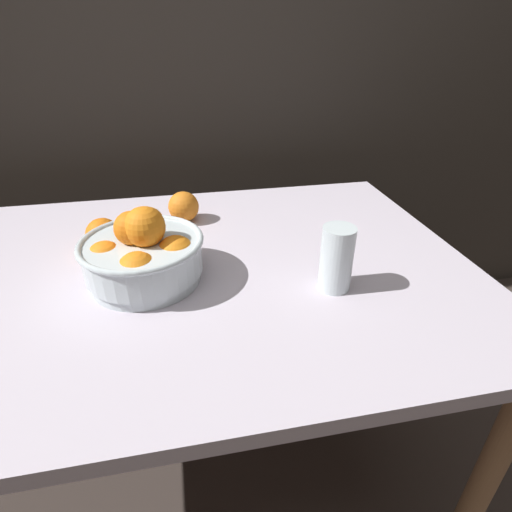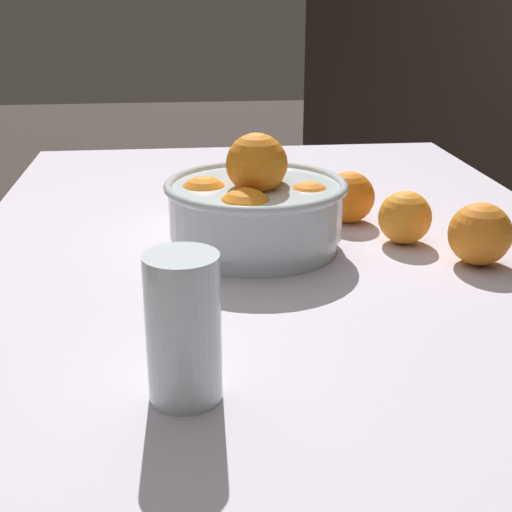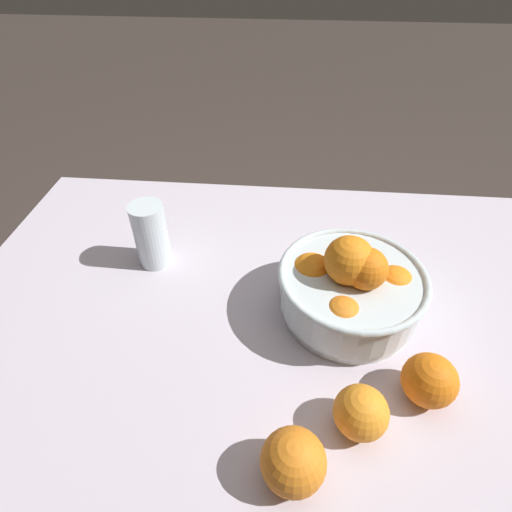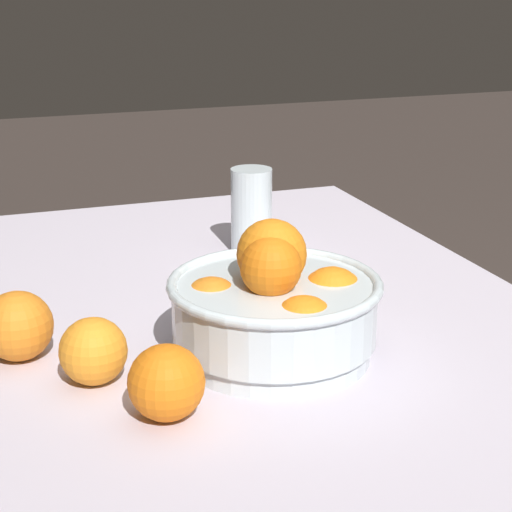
% 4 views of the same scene
% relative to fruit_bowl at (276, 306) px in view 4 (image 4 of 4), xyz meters
% --- Properties ---
extents(dining_table, '(1.35, 0.87, 0.70)m').
position_rel_fruit_bowl_xyz_m(dining_table, '(0.03, 0.04, -0.13)').
color(dining_table, silver).
rests_on(dining_table, ground_plane).
extents(fruit_bowl, '(0.24, 0.24, 0.16)m').
position_rel_fruit_bowl_xyz_m(fruit_bowl, '(0.00, 0.00, 0.00)').
color(fruit_bowl, silver).
rests_on(fruit_bowl, dining_table).
extents(juice_glass, '(0.06, 0.06, 0.13)m').
position_rel_fruit_bowl_xyz_m(juice_glass, '(0.37, -0.10, -0.00)').
color(juice_glass, '#F4A314').
rests_on(juice_glass, dining_table).
extents(orange_loose_near_bowl, '(0.07, 0.07, 0.07)m').
position_rel_fruit_bowl_xyz_m(orange_loose_near_bowl, '(-0.00, 0.21, -0.02)').
color(orange_loose_near_bowl, orange).
rests_on(orange_loose_near_bowl, dining_table).
extents(orange_loose_front, '(0.08, 0.08, 0.08)m').
position_rel_fruit_bowl_xyz_m(orange_loose_front, '(0.09, 0.28, -0.02)').
color(orange_loose_front, orange).
rests_on(orange_loose_front, dining_table).
extents(orange_loose_aside, '(0.08, 0.08, 0.08)m').
position_rel_fruit_bowl_xyz_m(orange_loose_aside, '(-0.10, 0.15, -0.02)').
color(orange_loose_aside, orange).
rests_on(orange_loose_aside, dining_table).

